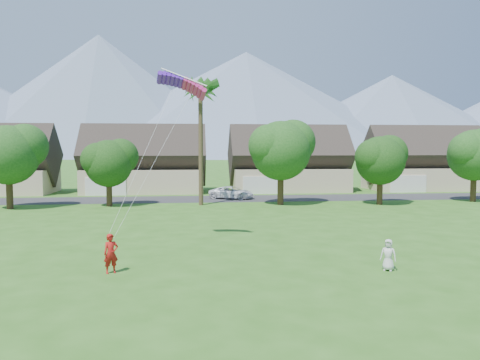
{
  "coord_description": "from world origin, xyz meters",
  "views": [
    {
      "loc": [
        -2.97,
        -18.32,
        5.79
      ],
      "look_at": [
        0.0,
        10.0,
        3.8
      ],
      "focal_mm": 35.0,
      "sensor_mm": 36.0,
      "label": 1
    }
  ],
  "objects": [
    {
      "name": "houses_row",
      "position": [
        0.49,
        42.99,
        3.44
      ],
      "size": [
        72.75,
        8.19,
        8.86
      ],
      "color": "beige",
      "rests_on": "ground"
    },
    {
      "name": "fan_palm",
      "position": [
        -2.0,
        28.5,
        11.8
      ],
      "size": [
        3.0,
        3.0,
        13.8
      ],
      "color": "#4C3D26",
      "rests_on": "ground"
    },
    {
      "name": "kite_flyer",
      "position": [
        -6.67,
        3.38,
        0.92
      ],
      "size": [
        0.79,
        0.67,
        1.83
      ],
      "primitive_type": "imported",
      "rotation": [
        0.0,
        0.0,
        0.41
      ],
      "color": "#B01814",
      "rests_on": "ground"
    },
    {
      "name": "parked_car",
      "position": [
        1.57,
        34.0,
        0.69
      ],
      "size": [
        5.5,
        4.12,
        1.39
      ],
      "primitive_type": "imported",
      "rotation": [
        0.0,
        0.0,
        1.16
      ],
      "color": "white",
      "rests_on": "ground"
    },
    {
      "name": "mountain_ridge",
      "position": [
        10.4,
        260.0,
        29.07
      ],
      "size": [
        540.0,
        240.0,
        70.0
      ],
      "color": "slate",
      "rests_on": "ground"
    },
    {
      "name": "street",
      "position": [
        0.0,
        34.0,
        0.01
      ],
      "size": [
        90.0,
        7.0,
        0.01
      ],
      "primitive_type": "cube",
      "color": "#2D2D30",
      "rests_on": "ground"
    },
    {
      "name": "tree_row",
      "position": [
        -1.14,
        27.92,
        4.89
      ],
      "size": [
        62.27,
        6.67,
        8.45
      ],
      "color": "#47301C",
      "rests_on": "ground"
    },
    {
      "name": "ground",
      "position": [
        0.0,
        0.0,
        0.0
      ],
      "size": [
        500.0,
        500.0,
        0.0
      ],
      "primitive_type": "plane",
      "color": "#2D6019",
      "rests_on": "ground"
    },
    {
      "name": "parafoil_kite",
      "position": [
        -3.42,
        9.66,
        9.58
      ],
      "size": [
        2.94,
        1.04,
        0.5
      ],
      "rotation": [
        0.0,
        0.0,
        -0.03
      ],
      "color": "#5719C0",
      "rests_on": "ground"
    },
    {
      "name": "watcher",
      "position": [
        6.22,
        2.48,
        0.75
      ],
      "size": [
        0.87,
        0.8,
        1.49
      ],
      "primitive_type": "imported",
      "rotation": [
        0.0,
        0.0,
        -0.58
      ],
      "color": "silver",
      "rests_on": "ground"
    }
  ]
}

